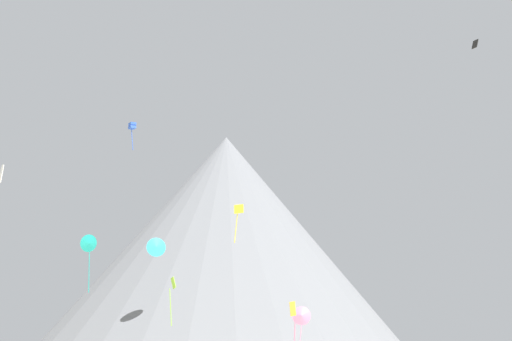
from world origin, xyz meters
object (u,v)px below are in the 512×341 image
Objects in this scene: kite_gold_low at (293,320)px; kite_yellow_mid at (238,214)px; kite_lime_low at (172,291)px; kite_pink_low at (301,316)px; kite_blue_high at (132,126)px; kite_cyan_mid at (156,247)px; kite_white_mid at (1,174)px; kite_teal_mid at (89,245)px; rock_massif at (237,261)px; kite_black_high at (475,44)px.

kite_gold_low is 1.34× the size of kite_yellow_mid.
kite_pink_low is at bearing 131.71° from kite_lime_low.
kite_blue_high is at bearing -82.96° from kite_lime_low.
kite_pink_low is at bearing -34.09° from kite_cyan_mid.
kite_blue_high is at bearing 168.37° from kite_white_mid.
kite_blue_high is (-1.16, -11.50, 12.61)m from kite_cyan_mid.
kite_cyan_mid is 17.10m from kite_blue_high.
kite_gold_low is 28.60m from kite_white_mid.
kite_blue_high reaches higher than kite_white_mid.
kite_gold_low is 0.89× the size of kite_teal_mid.
kite_pink_low is 30.65m from kite_blue_high.
kite_blue_high is (-5.90, 0.61, 19.83)m from kite_lime_low.
kite_yellow_mid reaches higher than kite_teal_mid.
kite_cyan_mid is 0.41× the size of kite_teal_mid.
kite_lime_low is at bearing 153.24° from kite_white_mid.
kite_cyan_mid is 32.20m from kite_white_mid.
kite_teal_mid reaches higher than kite_pink_low.
kite_pink_low is (23.42, 9.61, -6.99)m from kite_teal_mid.
rock_massif is 50.43× the size of kite_white_mid.
kite_blue_high reaches higher than kite_yellow_mid.
kite_yellow_mid is at bearing 67.46° from kite_black_high.
kite_white_mid is 0.38× the size of kite_yellow_mid.
kite_teal_mid is 1.79× the size of kite_blue_high.
kite_pink_low is 1.17× the size of kite_yellow_mid.
rock_massif is 15.33× the size of kite_lime_low.
kite_yellow_mid is at bearing 144.39° from kite_gold_low.
kite_gold_low is 17.00m from kite_lime_low.
kite_white_mid is at bearing 104.34° from kite_black_high.
kite_blue_high is at bearing -117.07° from kite_cyan_mid.
kite_gold_low is 17.94m from kite_pink_low.
kite_black_high reaches higher than kite_lime_low.
kite_teal_mid is (-12.50, -45.04, -5.67)m from rock_massif.
kite_teal_mid is at bearing -105.51° from rock_massif.
kite_blue_high reaches higher than kite_lime_low.
kite_black_high reaches higher than kite_teal_mid.
kite_black_high reaches higher than kite_pink_low.
kite_cyan_mid reaches higher than kite_lime_low.
kite_cyan_mid is at bearing 134.30° from kite_blue_high.
kite_teal_mid is at bearing -93.47° from kite_blue_high.
kite_lime_low is 1.26× the size of kite_yellow_mid.
kite_gold_low is (9.84, -53.24, -14.51)m from rock_massif.
kite_lime_low is at bearing 44.14° from kite_blue_high.
kite_lime_low is at bearing -149.30° from kite_pink_low.
rock_massif is at bearing -171.41° from kite_lime_low.
kite_gold_low is 1.07× the size of kite_lime_low.
kite_white_mid is (-14.61, -62.64, -3.04)m from rock_massif.
kite_teal_mid is 15.52m from kite_blue_high.
kite_blue_high is (-34.15, 22.99, 2.92)m from kite_black_high.
kite_lime_low is at bearing 70.25° from kite_black_high.
kite_blue_high reaches higher than kite_teal_mid.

